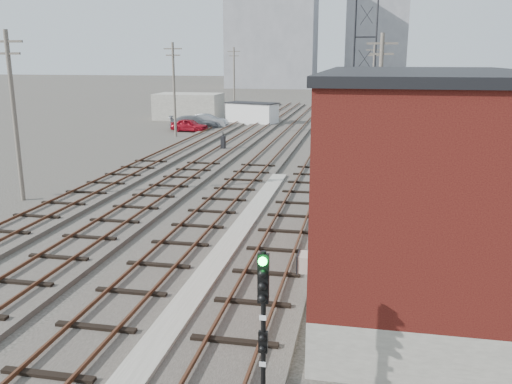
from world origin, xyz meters
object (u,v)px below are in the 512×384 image
(switch_stand, at_px, (223,143))
(car_silver, at_px, (207,121))
(signal_mast, at_px, (263,321))
(car_grey, at_px, (194,123))
(site_trailer, at_px, (252,113))
(car_red, at_px, (189,125))

(switch_stand, relative_size, car_silver, 0.31)
(signal_mast, bearing_deg, switch_stand, 106.02)
(car_silver, relative_size, car_grey, 0.90)
(signal_mast, xyz_separation_m, site_trailer, (-10.88, 51.85, -0.85))
(switch_stand, relative_size, car_red, 0.37)
(car_red, xyz_separation_m, car_grey, (-0.10, 1.72, 0.08))
(switch_stand, height_order, site_trailer, site_trailer)
(signal_mast, bearing_deg, car_silver, 107.65)
(signal_mast, bearing_deg, site_trailer, 101.85)
(site_trailer, bearing_deg, switch_stand, -67.82)
(signal_mast, xyz_separation_m, car_red, (-15.99, 44.02, -1.45))
(car_silver, bearing_deg, switch_stand, -160.01)
(car_red, bearing_deg, car_grey, 9.53)
(site_trailer, relative_size, car_silver, 1.39)
(car_silver, bearing_deg, car_grey, 146.49)
(signal_mast, xyz_separation_m, car_silver, (-15.07, 47.36, -1.35))
(site_trailer, distance_m, car_silver, 6.16)
(site_trailer, xyz_separation_m, car_grey, (-5.21, -6.10, -0.52))
(signal_mast, xyz_separation_m, car_grey, (-16.08, 45.74, -1.37))
(site_trailer, bearing_deg, car_silver, -115.10)
(switch_stand, distance_m, car_red, 12.75)
(car_grey, bearing_deg, signal_mast, -175.00)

